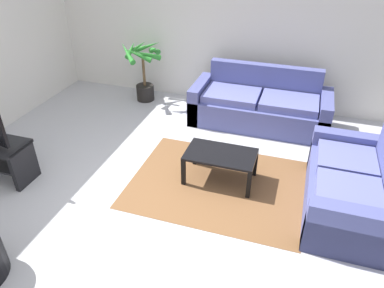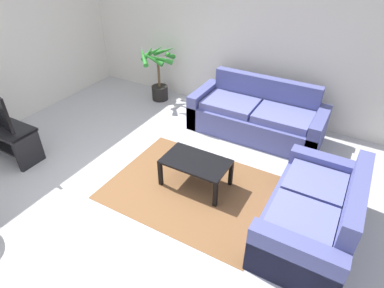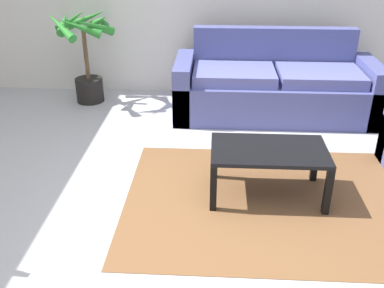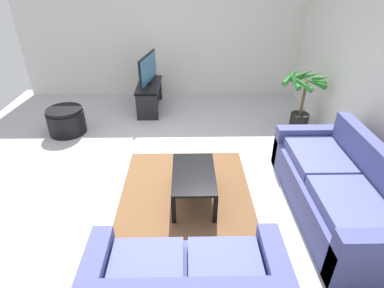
{
  "view_description": "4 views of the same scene",
  "coord_description": "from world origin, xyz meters",
  "px_view_note": "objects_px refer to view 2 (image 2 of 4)",
  "views": [
    {
      "loc": [
        1.54,
        -3.1,
        2.91
      ],
      "look_at": [
        0.4,
        0.4,
        0.6
      ],
      "focal_mm": 33.68,
      "sensor_mm": 36.0,
      "label": 1
    },
    {
      "loc": [
        2.35,
        -2.37,
        2.98
      ],
      "look_at": [
        0.65,
        0.62,
        0.63
      ],
      "focal_mm": 29.97,
      "sensor_mm": 36.0,
      "label": 2
    },
    {
      "loc": [
        0.3,
        -2.4,
        1.93
      ],
      "look_at": [
        0.13,
        0.59,
        0.43
      ],
      "focal_mm": 41.04,
      "sensor_mm": 36.0,
      "label": 3
    },
    {
      "loc": [
        3.82,
        0.51,
        2.64
      ],
      "look_at": [
        0.45,
        0.57,
        0.66
      ],
      "focal_mm": 29.08,
      "sensor_mm": 36.0,
      "label": 4
    }
  ],
  "objects_px": {
    "couch_loveseat": "(313,215)",
    "potted_palm": "(158,73)",
    "couch_main": "(256,117)",
    "tv_stand": "(5,136)",
    "coffee_table": "(196,164)"
  },
  "relations": [
    {
      "from": "couch_loveseat",
      "to": "potted_palm",
      "type": "relative_size",
      "value": 1.51
    },
    {
      "from": "couch_main",
      "to": "potted_palm",
      "type": "bearing_deg",
      "value": 173.34
    },
    {
      "from": "tv_stand",
      "to": "coffee_table",
      "type": "relative_size",
      "value": 1.25
    },
    {
      "from": "couch_main",
      "to": "tv_stand",
      "type": "height_order",
      "value": "couch_main"
    },
    {
      "from": "tv_stand",
      "to": "potted_palm",
      "type": "xyz_separation_m",
      "value": [
        0.92,
        2.77,
        0.24
      ]
    },
    {
      "from": "couch_main",
      "to": "coffee_table",
      "type": "bearing_deg",
      "value": -97.81
    },
    {
      "from": "couch_loveseat",
      "to": "coffee_table",
      "type": "distance_m",
      "value": 1.56
    },
    {
      "from": "couch_loveseat",
      "to": "coffee_table",
      "type": "xyz_separation_m",
      "value": [
        -1.56,
        0.1,
        0.05
      ]
    },
    {
      "from": "couch_main",
      "to": "tv_stand",
      "type": "distance_m",
      "value": 3.99
    },
    {
      "from": "tv_stand",
      "to": "coffee_table",
      "type": "height_order",
      "value": "tv_stand"
    },
    {
      "from": "couch_main",
      "to": "coffee_table",
      "type": "xyz_separation_m",
      "value": [
        -0.23,
        -1.7,
        0.05
      ]
    },
    {
      "from": "potted_palm",
      "to": "couch_loveseat",
      "type": "bearing_deg",
      "value": -30.37
    },
    {
      "from": "tv_stand",
      "to": "coffee_table",
      "type": "xyz_separation_m",
      "value": [
        2.86,
        0.83,
        0.0
      ]
    },
    {
      "from": "couch_loveseat",
      "to": "tv_stand",
      "type": "xyz_separation_m",
      "value": [
        -4.42,
        -0.73,
        0.05
      ]
    },
    {
      "from": "couch_main",
      "to": "couch_loveseat",
      "type": "xyz_separation_m",
      "value": [
        1.33,
        -1.8,
        -0.0
      ]
    }
  ]
}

